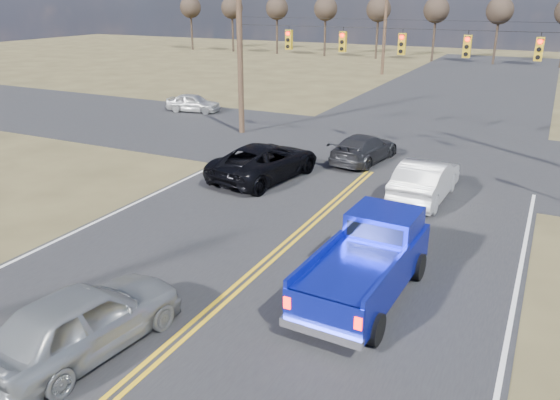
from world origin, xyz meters
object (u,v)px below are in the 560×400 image
at_px(dgrey_car_queue, 364,148).
at_px(black_suv, 265,161).
at_px(white_car_queue, 425,180).
at_px(cross_car_west, 193,103).
at_px(silver_suv, 83,320).
at_px(pickup_truck, 367,263).

bearing_deg(dgrey_car_queue, black_suv, 63.31).
relative_size(white_car_queue, cross_car_west, 1.31).
bearing_deg(black_suv, cross_car_west, -34.44).
height_order(silver_suv, black_suv, silver_suv).
xyz_separation_m(silver_suv, dgrey_car_queue, (0.79, 17.02, -0.15)).
bearing_deg(pickup_truck, black_suv, 135.54).
height_order(pickup_truck, black_suv, pickup_truck).
bearing_deg(black_suv, silver_suv, 108.98).
distance_m(silver_suv, dgrey_car_queue, 17.04).
height_order(black_suv, cross_car_west, black_suv).
relative_size(pickup_truck, white_car_queue, 1.13).
xyz_separation_m(pickup_truck, dgrey_car_queue, (-4.03, 11.92, -0.31)).
relative_size(silver_suv, black_suv, 0.85).
bearing_deg(white_car_queue, pickup_truck, 94.06).
bearing_deg(pickup_truck, silver_suv, -130.80).
distance_m(pickup_truck, white_car_queue, 8.08).
height_order(silver_suv, cross_car_west, silver_suv).
distance_m(silver_suv, black_suv, 12.85).
relative_size(dgrey_car_queue, cross_car_west, 1.23).
distance_m(pickup_truck, silver_suv, 7.02).
relative_size(pickup_truck, black_suv, 0.97).
distance_m(silver_suv, white_car_queue, 13.93).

